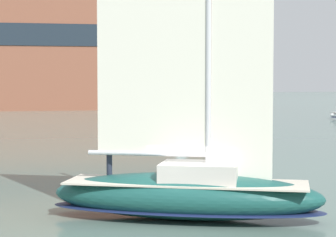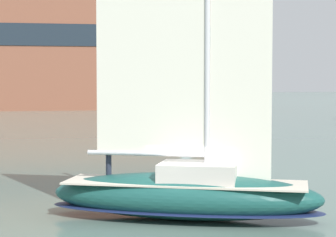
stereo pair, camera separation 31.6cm
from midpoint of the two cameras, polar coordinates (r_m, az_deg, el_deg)
name	(u,v)px [view 1 (the left image)]	position (r m, az deg, el deg)	size (l,w,h in m)	color
ground_plane	(186,219)	(22.56, 1.18, -8.74)	(400.00, 400.00, 0.00)	slate
waterfront_building	(82,42)	(104.94, -7.57, 6.65)	(43.01, 13.68, 21.12)	brown
sailboat_main	(187,189)	(22.36, 1.22, -6.15)	(9.68, 6.01, 12.90)	#194C47
sailboat_moored_mid_channel	(181,118)	(64.94, 1.02, 0.00)	(4.85, 7.28, 9.79)	white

